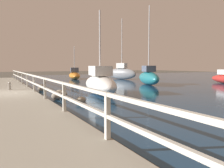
{
  "coord_description": "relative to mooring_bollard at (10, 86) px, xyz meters",
  "views": [
    {
      "loc": [
        -0.38,
        -13.73,
        1.82
      ],
      "look_at": [
        4.99,
        -3.73,
        0.88
      ],
      "focal_mm": 35.0,
      "sensor_mm": 36.0,
      "label": 1
    }
  ],
  "objects": [
    {
      "name": "boulder_water_edge",
      "position": [
        2.62,
        -3.17,
        -0.35
      ],
      "size": [
        0.49,
        0.44,
        0.37
      ],
      "color": "slate",
      "rests_on": "ground"
    },
    {
      "name": "boulder_mid_strip",
      "position": [
        2.5,
        2.59,
        -0.36
      ],
      "size": [
        0.48,
        0.43,
        0.36
      ],
      "color": "slate",
      "rests_on": "ground"
    },
    {
      "name": "ground_plane",
      "position": [
        -0.41,
        -1.78,
        -0.54
      ],
      "size": [
        120.0,
        120.0,
        0.0
      ],
      "primitive_type": "plane",
      "color": "#4C473D"
    },
    {
      "name": "boulder_downstream",
      "position": [
        2.82,
        -5.61,
        -0.36
      ],
      "size": [
        0.46,
        0.42,
        0.35
      ],
      "color": "gray",
      "rests_on": "ground"
    },
    {
      "name": "dock_walkway",
      "position": [
        -0.41,
        -1.78,
        -0.4
      ],
      "size": [
        3.53,
        36.0,
        0.28
      ],
      "color": "gray",
      "rests_on": "ground"
    },
    {
      "name": "mooring_bollard",
      "position": [
        0.0,
        0.0,
        0.0
      ],
      "size": [
        0.19,
        0.19,
        0.52
      ],
      "color": "gray",
      "rests_on": "dock_walkway"
    },
    {
      "name": "boulder_far_strip",
      "position": [
        2.07,
        0.64,
        -0.37
      ],
      "size": [
        0.45,
        0.4,
        0.33
      ],
      "color": "slate",
      "rests_on": "ground"
    },
    {
      "name": "sailboat_white",
      "position": [
        5.16,
        -2.79,
        0.19
      ],
      "size": [
        2.5,
        5.3,
        5.31
      ],
      "rotation": [
        0.0,
        0.0,
        -0.19
      ],
      "color": "white",
      "rests_on": "water_surface"
    },
    {
      "name": "railing",
      "position": [
        1.25,
        -1.78,
        0.42
      ],
      "size": [
        0.1,
        32.5,
        1.0
      ],
      "color": "beige",
      "rests_on": "dock_walkway"
    },
    {
      "name": "boulder_near_dock",
      "position": [
        2.5,
        -2.9,
        -0.32
      ],
      "size": [
        0.57,
        0.51,
        0.43
      ],
      "color": "gray",
      "rests_on": "ground"
    },
    {
      "name": "boulder_upstream",
      "position": [
        2.07,
        -3.9,
        -0.33
      ],
      "size": [
        0.56,
        0.5,
        0.42
      ],
      "color": "gray",
      "rests_on": "ground"
    },
    {
      "name": "sailboat_orange",
      "position": [
        8.86,
        13.4,
        0.03
      ],
      "size": [
        2.82,
        5.62,
        4.48
      ],
      "rotation": [
        0.0,
        0.0,
        -0.26
      ],
      "color": "orange",
      "rests_on": "water_surface"
    },
    {
      "name": "sailboat_teal",
      "position": [
        12.32,
        1.44,
        0.21
      ],
      "size": [
        3.23,
        5.43,
        7.52
      ],
      "rotation": [
        0.0,
        0.0,
        -0.39
      ],
      "color": "#1E707A",
      "rests_on": "water_surface"
    },
    {
      "name": "sailboat_gray",
      "position": [
        14.29,
        9.83,
        0.34
      ],
      "size": [
        2.64,
        4.65,
        8.05
      ],
      "rotation": [
        0.0,
        0.0,
        0.37
      ],
      "color": "gray",
      "rests_on": "water_surface"
    }
  ]
}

